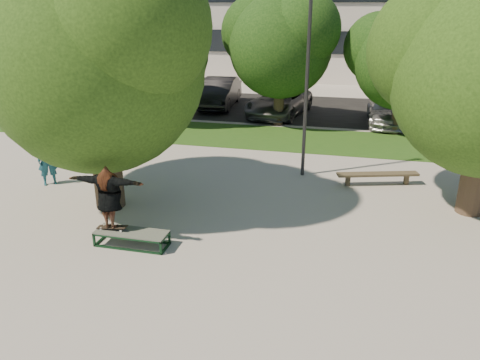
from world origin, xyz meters
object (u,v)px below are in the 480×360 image
(tree_left, at_px, (94,51))
(car_silver_b, at_px, (388,110))
(car_dark, at_px, (219,93))
(car_silver_a, at_px, (157,99))
(grind_box, at_px, (132,238))
(bystander, at_px, (47,160))
(bench, at_px, (378,175))
(car_grey, at_px, (279,102))
(lamppost, at_px, (307,84))

(tree_left, bearing_deg, car_silver_b, 55.56)
(car_dark, height_order, car_silver_b, car_dark)
(car_silver_a, distance_m, car_dark, 3.57)
(grind_box, height_order, bystander, bystander)
(bench, bearing_deg, car_silver_a, 125.61)
(car_silver_a, height_order, car_grey, car_grey)
(car_grey, bearing_deg, lamppost, -65.70)
(lamppost, height_order, bystander, lamppost)
(bystander, relative_size, car_dark, 0.34)
(bystander, relative_size, car_silver_b, 0.37)
(tree_left, bearing_deg, car_silver_a, 106.68)
(lamppost, height_order, car_grey, lamppost)
(lamppost, bearing_deg, bystander, -160.29)
(bench, height_order, car_silver_b, car_silver_b)
(car_grey, bearing_deg, car_dark, 170.09)
(grind_box, height_order, bench, bench)
(tree_left, bearing_deg, car_dark, 92.83)
(grind_box, distance_m, bench, 8.28)
(bench, bearing_deg, grind_box, -153.15)
(car_dark, bearing_deg, car_grey, -23.47)
(car_silver_a, height_order, car_silver_b, car_silver_a)
(bystander, xyz_separation_m, car_silver_a, (-1.01, 11.37, -0.16))
(grind_box, relative_size, bystander, 1.05)
(grind_box, bearing_deg, bystander, 144.35)
(car_silver_a, bearing_deg, grind_box, -63.90)
(car_silver_a, bearing_deg, car_dark, 37.82)
(car_dark, bearing_deg, lamppost, -63.48)
(tree_left, height_order, car_silver_a, tree_left)
(car_dark, distance_m, car_grey, 3.95)
(bystander, xyz_separation_m, car_silver_b, (11.21, 11.37, -0.18))
(car_grey, bearing_deg, tree_left, -92.93)
(tree_left, xyz_separation_m, car_silver_b, (8.51, 12.41, -3.75))
(lamppost, relative_size, car_grey, 1.17)
(lamppost, bearing_deg, car_dark, 119.96)
(bench, height_order, car_silver_a, car_silver_a)
(car_silver_a, relative_size, car_silver_b, 0.88)
(bystander, xyz_separation_m, car_grey, (5.71, 11.92, -0.13))
(bystander, bearing_deg, grind_box, -77.85)
(bench, distance_m, car_silver_a, 14.54)
(grind_box, xyz_separation_m, bystander, (-4.50, 3.23, 0.67))
(lamppost, xyz_separation_m, bench, (2.50, -0.38, -2.81))
(tree_left, distance_m, lamppost, 6.70)
(tree_left, height_order, lamppost, tree_left)
(tree_left, bearing_deg, car_grey, 76.95)
(grind_box, xyz_separation_m, car_silver_a, (-5.51, 14.59, 0.50))
(grind_box, bearing_deg, bench, 43.57)
(bench, bearing_deg, lamppost, 154.54)
(lamppost, xyz_separation_m, car_silver_a, (-9.01, 8.50, -2.46))
(lamppost, bearing_deg, car_silver_a, 136.67)
(tree_left, xyz_separation_m, lamppost, (5.29, 3.91, -1.27))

